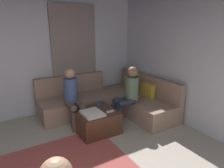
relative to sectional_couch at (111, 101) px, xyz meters
name	(u,v)px	position (x,y,z in m)	size (l,w,h in m)	color
wall_left	(15,58)	(-0.86, -1.88, 1.07)	(0.12, 6.00, 2.70)	silver
curtain_panel	(75,58)	(-0.76, -0.58, 0.97)	(0.06, 1.10, 2.50)	gray
sectional_couch	(111,101)	(0.00, 0.00, 0.00)	(2.10, 2.55, 0.87)	#9E7F6B
ottoman	(96,121)	(0.63, -0.73, -0.07)	(0.76, 0.76, 0.42)	#4C2D1E
folded_blanket	(92,113)	(0.73, -0.85, 0.16)	(0.44, 0.36, 0.04)	white
coffee_mug	(99,103)	(0.41, -0.55, 0.19)	(0.08, 0.08, 0.10)	#334C72
game_remote	(110,111)	(0.81, -0.51, 0.15)	(0.05, 0.15, 0.02)	white
person_on_couch_back	(128,93)	(0.61, 0.06, 0.38)	(0.30, 0.60, 1.20)	#2D3347
person_on_couch_side	(73,95)	(0.15, -1.00, 0.38)	(0.60, 0.30, 1.20)	brown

